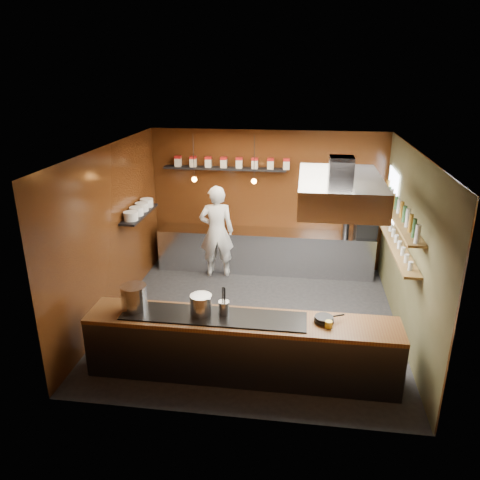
% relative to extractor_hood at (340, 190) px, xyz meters
% --- Properties ---
extents(floor, '(5.00, 5.00, 0.00)m').
position_rel_extractor_hood_xyz_m(floor, '(-1.30, 0.40, -2.51)').
color(floor, black).
rests_on(floor, ground).
extents(back_wall, '(5.00, 0.00, 5.00)m').
position_rel_extractor_hood_xyz_m(back_wall, '(-1.30, 2.90, -1.01)').
color(back_wall, '#341309').
rests_on(back_wall, ground).
extents(left_wall, '(0.00, 5.00, 5.00)m').
position_rel_extractor_hood_xyz_m(left_wall, '(-3.80, 0.40, -1.01)').
color(left_wall, '#341309').
rests_on(left_wall, ground).
extents(right_wall, '(0.00, 5.00, 5.00)m').
position_rel_extractor_hood_xyz_m(right_wall, '(1.20, 0.40, -1.01)').
color(right_wall, '#444427').
rests_on(right_wall, ground).
extents(ceiling, '(5.00, 5.00, 0.00)m').
position_rel_extractor_hood_xyz_m(ceiling, '(-1.30, 0.40, 0.49)').
color(ceiling, silver).
rests_on(ceiling, back_wall).
extents(window_pane, '(0.00, 1.00, 1.00)m').
position_rel_extractor_hood_xyz_m(window_pane, '(1.15, 2.10, -0.61)').
color(window_pane, white).
rests_on(window_pane, right_wall).
extents(prep_counter, '(4.60, 0.65, 0.90)m').
position_rel_extractor_hood_xyz_m(prep_counter, '(-1.30, 2.57, -2.06)').
color(prep_counter, silver).
rests_on(prep_counter, floor).
extents(pass_counter, '(4.40, 0.72, 0.94)m').
position_rel_extractor_hood_xyz_m(pass_counter, '(-1.30, -1.20, -2.04)').
color(pass_counter, '#38383D').
rests_on(pass_counter, floor).
extents(tin_shelf, '(2.60, 0.26, 0.04)m').
position_rel_extractor_hood_xyz_m(tin_shelf, '(-2.20, 2.76, -0.31)').
color(tin_shelf, black).
rests_on(tin_shelf, back_wall).
extents(plate_shelf, '(0.30, 1.40, 0.04)m').
position_rel_extractor_hood_xyz_m(plate_shelf, '(-3.64, 1.40, -0.96)').
color(plate_shelf, black).
rests_on(plate_shelf, left_wall).
extents(bottle_shelf_upper, '(0.26, 2.80, 0.04)m').
position_rel_extractor_hood_xyz_m(bottle_shelf_upper, '(1.04, 0.70, -0.59)').
color(bottle_shelf_upper, brown).
rests_on(bottle_shelf_upper, right_wall).
extents(bottle_shelf_lower, '(0.26, 2.80, 0.04)m').
position_rel_extractor_hood_xyz_m(bottle_shelf_lower, '(1.04, 0.70, -1.06)').
color(bottle_shelf_lower, brown).
rests_on(bottle_shelf_lower, right_wall).
extents(extractor_hood, '(1.20, 2.00, 0.72)m').
position_rel_extractor_hood_xyz_m(extractor_hood, '(0.00, 0.00, 0.00)').
color(extractor_hood, '#38383D').
rests_on(extractor_hood, ceiling).
extents(pendant_left, '(0.10, 0.10, 0.95)m').
position_rel_extractor_hood_xyz_m(pendant_left, '(-2.70, 2.10, -0.35)').
color(pendant_left, black).
rests_on(pendant_left, ceiling).
extents(pendant_right, '(0.10, 0.10, 0.95)m').
position_rel_extractor_hood_xyz_m(pendant_right, '(-1.50, 2.10, -0.35)').
color(pendant_right, black).
rests_on(pendant_right, ceiling).
extents(storage_tins, '(2.43, 0.13, 0.22)m').
position_rel_extractor_hood_xyz_m(storage_tins, '(-2.05, 2.76, -0.17)').
color(storage_tins, beige).
rests_on(storage_tins, tin_shelf).
extents(plate_stacks, '(0.26, 1.16, 0.16)m').
position_rel_extractor_hood_xyz_m(plate_stacks, '(-3.64, 1.40, -0.86)').
color(plate_stacks, white).
rests_on(plate_stacks, plate_shelf).
extents(bottles, '(0.06, 2.66, 0.24)m').
position_rel_extractor_hood_xyz_m(bottles, '(1.04, 0.70, -0.45)').
color(bottles, silver).
rests_on(bottles, bottle_shelf_upper).
extents(wine_glasses, '(0.07, 2.37, 0.13)m').
position_rel_extractor_hood_xyz_m(wine_glasses, '(1.04, 0.70, -0.97)').
color(wine_glasses, silver).
rests_on(wine_glasses, bottle_shelf_lower).
extents(stockpot_large, '(0.39, 0.39, 0.36)m').
position_rel_extractor_hood_xyz_m(stockpot_large, '(-2.86, -1.16, -1.38)').
color(stockpot_large, silver).
rests_on(stockpot_large, pass_counter).
extents(stockpot_small, '(0.41, 0.41, 0.29)m').
position_rel_extractor_hood_xyz_m(stockpot_small, '(-1.88, -1.18, -1.42)').
color(stockpot_small, silver).
rests_on(stockpot_small, pass_counter).
extents(utensil_crock, '(0.21, 0.21, 0.20)m').
position_rel_extractor_hood_xyz_m(utensil_crock, '(-1.56, -1.15, -1.46)').
color(utensil_crock, '#B7B9BE').
rests_on(utensil_crock, pass_counter).
extents(frying_pan, '(0.42, 0.27, 0.07)m').
position_rel_extractor_hood_xyz_m(frying_pan, '(-0.17, -1.14, -1.53)').
color(frying_pan, black).
rests_on(frying_pan, pass_counter).
extents(butter_jar, '(0.11, 0.11, 0.09)m').
position_rel_extractor_hood_xyz_m(butter_jar, '(-0.11, -1.27, -1.54)').
color(butter_jar, gold).
rests_on(butter_jar, pass_counter).
extents(espresso_machine, '(0.45, 0.43, 0.43)m').
position_rel_extractor_hood_xyz_m(espresso_machine, '(0.80, 2.63, -1.39)').
color(espresso_machine, black).
rests_on(espresso_machine, prep_counter).
extents(chef, '(0.79, 0.60, 1.97)m').
position_rel_extractor_hood_xyz_m(chef, '(-2.28, 2.19, -1.52)').
color(chef, white).
rests_on(chef, floor).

